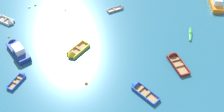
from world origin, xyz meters
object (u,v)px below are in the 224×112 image
mooring_buoy_trailing (35,6)px  mooring_buoy_near_foreground (9,37)px  mooring_buoy_outer_edge (65,11)px  motor_launch_orange_foreground_center (215,1)px  rowboat_blue_distant_center (20,78)px  rowboat_grey_midfield_right (119,8)px  mooring_buoy_central (29,8)px  motor_launch_deep_blue_center (17,49)px  mooring_buoy_between_boats_right (86,84)px  kayak_green_near_camera (190,34)px  rowboat_maroon_back_row_left (174,58)px  rowboat_white_far_right (9,22)px  rowboat_blue_back_row_center (139,88)px  rowboat_yellow_outer_left (73,54)px

mooring_buoy_trailing → mooring_buoy_near_foreground: (-1.99, -7.83, 0.00)m
mooring_buoy_outer_edge → motor_launch_orange_foreground_center: bearing=4.7°
rowboat_blue_distant_center → mooring_buoy_near_foreground: rowboat_blue_distant_center is taller
motor_launch_orange_foreground_center → rowboat_grey_midfield_right: motor_launch_orange_foreground_center is taller
motor_launch_orange_foreground_center → mooring_buoy_central: (-30.04, -1.20, -0.53)m
motor_launch_deep_blue_center → mooring_buoy_near_foreground: 3.62m
motor_launch_deep_blue_center → mooring_buoy_trailing: 10.75m
mooring_buoy_between_boats_right → mooring_buoy_trailing: bearing=120.8°
kayak_green_near_camera → mooring_buoy_near_foreground: kayak_green_near_camera is taller
rowboat_maroon_back_row_left → mooring_buoy_near_foreground: 22.79m
rowboat_white_far_right → mooring_buoy_near_foreground: (0.85, -3.21, -0.17)m
rowboat_blue_back_row_center → rowboat_maroon_back_row_left: rowboat_maroon_back_row_left is taller
rowboat_white_far_right → mooring_buoy_trailing: rowboat_white_far_right is taller
motor_launch_orange_foreground_center → mooring_buoy_central: 30.07m
rowboat_maroon_back_row_left → mooring_buoy_near_foreground: rowboat_maroon_back_row_left is taller
motor_launch_orange_foreground_center → rowboat_grey_midfield_right: bearing=-174.7°
rowboat_white_far_right → mooring_buoy_central: bearing=63.5°
rowboat_maroon_back_row_left → motor_launch_orange_foreground_center: size_ratio=0.80×
motor_launch_deep_blue_center → mooring_buoy_near_foreground: motor_launch_deep_blue_center is taller
rowboat_maroon_back_row_left → rowboat_grey_midfield_right: bearing=121.3°
rowboat_blue_distant_center → mooring_buoy_outer_edge: size_ratio=7.11×
motor_launch_orange_foreground_center → mooring_buoy_near_foreground: motor_launch_orange_foreground_center is taller
rowboat_white_far_right → mooring_buoy_near_foreground: size_ratio=10.73×
motor_launch_orange_foreground_center → mooring_buoy_trailing: (-29.21, -0.61, -0.53)m
kayak_green_near_camera → mooring_buoy_between_boats_right: 16.63m
rowboat_maroon_back_row_left → rowboat_grey_midfield_right: size_ratio=1.44×
rowboat_maroon_back_row_left → kayak_green_near_camera: 5.82m
motor_launch_deep_blue_center → rowboat_blue_back_row_center: bearing=-21.2°
kayak_green_near_camera → motor_launch_deep_blue_center: motor_launch_deep_blue_center is taller
rowboat_blue_distant_center → rowboat_yellow_outer_left: (5.83, 4.09, 0.05)m
kayak_green_near_camera → rowboat_yellow_outer_left: (-16.12, -4.09, 0.05)m
rowboat_blue_back_row_center → motor_launch_orange_foreground_center: motor_launch_orange_foreground_center is taller
rowboat_yellow_outer_left → mooring_buoy_outer_edge: size_ratio=9.31×
kayak_green_near_camera → rowboat_white_far_right: 26.58m
rowboat_white_far_right → mooring_buoy_between_boats_right: size_ratio=8.42×
rowboat_white_far_right → mooring_buoy_trailing: 5.42m
rowboat_blue_distant_center → mooring_buoy_near_foreground: size_ratio=9.24×
motor_launch_orange_foreground_center → rowboat_yellow_outer_left: motor_launch_orange_foreground_center is taller
rowboat_blue_back_row_center → rowboat_maroon_back_row_left: bearing=44.8°
rowboat_maroon_back_row_left → motor_launch_orange_foreground_center: 15.37m
rowboat_maroon_back_row_left → rowboat_white_far_right: bearing=162.4°
rowboat_grey_midfield_right → rowboat_blue_distant_center: size_ratio=1.05×
rowboat_maroon_back_row_left → mooring_buoy_central: 24.12m
rowboat_blue_back_row_center → mooring_buoy_outer_edge: 18.64m
rowboat_yellow_outer_left → mooring_buoy_near_foreground: rowboat_yellow_outer_left is taller
motor_launch_orange_foreground_center → rowboat_yellow_outer_left: (-21.71, -11.83, -0.33)m
rowboat_yellow_outer_left → mooring_buoy_near_foreground: size_ratio=12.11×
mooring_buoy_central → rowboat_yellow_outer_left: bearing=-51.9°
rowboat_yellow_outer_left → rowboat_white_far_right: bearing=147.4°
rowboat_blue_distant_center → rowboat_grey_midfield_right: bearing=50.4°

